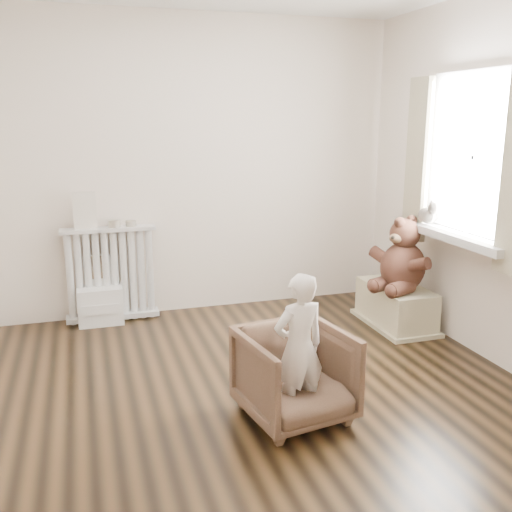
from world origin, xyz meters
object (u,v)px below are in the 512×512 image
object	(u,v)px
radiator	(111,277)
armchair	(295,375)
toy_bench	(396,302)
toy_vanity	(99,292)
child	(299,348)
teddy_bear	(404,251)
plush_cat	(428,212)

from	to	relation	value
radiator	armchair	bearing A→B (deg)	-65.40
radiator	toy_bench	world-z (taller)	radiator
toy_vanity	toy_bench	xyz separation A→B (m)	(2.41, -0.80, -0.08)
child	toy_bench	world-z (taller)	child
child	teddy_bear	xyz separation A→B (m)	(1.36, 1.15, 0.21)
child	plush_cat	world-z (taller)	plush_cat
armchair	plush_cat	world-z (taller)	plush_cat
armchair	toy_bench	bearing A→B (deg)	31.31
radiator	teddy_bear	xyz separation A→B (m)	(2.29, -0.92, 0.28)
toy_vanity	toy_bench	bearing A→B (deg)	-18.31
plush_cat	teddy_bear	bearing A→B (deg)	140.05
toy_vanity	armchair	world-z (taller)	toy_vanity
toy_vanity	child	size ratio (longest dim) A/B	0.67
radiator	toy_vanity	xyz separation A→B (m)	(-0.10, -0.03, -0.11)
toy_vanity	armchair	xyz separation A→B (m)	(1.03, -1.99, -0.00)
toy_bench	toy_vanity	bearing A→B (deg)	161.69
child	toy_vanity	bearing A→B (deg)	-72.98
armchair	radiator	bearing A→B (deg)	104.84
plush_cat	radiator	bearing A→B (deg)	141.58
radiator	plush_cat	bearing A→B (deg)	-22.08
child	radiator	bearing A→B (deg)	-75.68
radiator	toy_vanity	bearing A→B (deg)	-163.99
radiator	toy_vanity	distance (m)	0.16
toy_bench	teddy_bear	xyz separation A→B (m)	(-0.02, -0.10, 0.47)
radiator	plush_cat	xyz separation A→B (m)	(2.44, -0.99, 0.61)
radiator	teddy_bear	bearing A→B (deg)	-21.98
teddy_bear	plush_cat	bearing A→B (deg)	-45.48
toy_vanity	armchair	bearing A→B (deg)	-62.65
toy_vanity	teddy_bear	xyz separation A→B (m)	(2.39, -0.89, 0.40)
toy_bench	plush_cat	size ratio (longest dim) A/B	3.23
child	toy_bench	distance (m)	1.87
toy_bench	plush_cat	distance (m)	0.83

